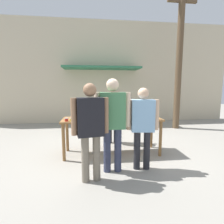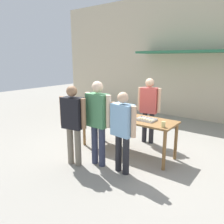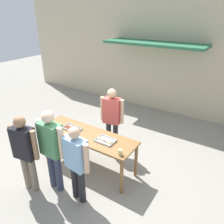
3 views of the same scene
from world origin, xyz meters
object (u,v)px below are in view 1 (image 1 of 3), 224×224
Objects in this scene: condiment_jar_ketchup at (71,120)px; beer_cup at (157,117)px; food_tray_sausages at (95,118)px; food_tray_buns at (134,117)px; person_server_behind_table at (113,108)px; utility_pole at (179,57)px; person_customer_waiting_in_line at (113,118)px; condiment_jar_mustard at (66,120)px; person_customer_holding_hotdog at (90,125)px; person_customer_with_cup at (143,122)px.

beer_cup is at bearing 0.34° from condiment_jar_ketchup.
food_tray_buns is (0.93, -0.00, 0.01)m from food_tray_sausages.
beer_cup reaches higher than condiment_jar_ketchup.
food_tray_buns is 0.95m from person_server_behind_table.
food_tray_sausages is at bearing -143.87° from utility_pole.
person_customer_waiting_in_line reaches higher than food_tray_buns.
utility_pole reaches higher than person_customer_waiting_in_line.
food_tray_sausages is 0.93m from food_tray_buns.
person_customer_waiting_in_line is at bearing -132.03° from utility_pole.
condiment_jar_mustard is 0.04× the size of person_customer_holding_hotdog.
person_customer_with_cup is (0.99, 0.33, -0.05)m from person_customer_holding_hotdog.
person_customer_waiting_in_line is at bearing -35.28° from condiment_jar_mustard.
person_server_behind_table is 1.76m from person_customer_waiting_in_line.
person_customer_holding_hotdog is 1.04m from person_customer_with_cup.
utility_pole is (3.75, 2.61, 1.82)m from condiment_jar_ketchup.
condiment_jar_mustard is 2.04m from beer_cup.
beer_cup is at bearing -9.29° from food_tray_sausages.
utility_pole is at bearing -143.09° from person_customer_holding_hotdog.
utility_pole is at bearing -130.37° from person_customer_waiting_in_line.
person_customer_waiting_in_line is at bearing -108.74° from person_server_behind_table.
person_customer_holding_hotdog is 5.17m from utility_pole.
utility_pole is at bearing 55.10° from beer_cup.
beer_cup is at bearing -25.25° from food_tray_buns.
beer_cup is 3.64m from utility_pole.
food_tray_buns is 1.58m from person_customer_holding_hotdog.
person_customer_holding_hotdog is (0.51, -0.95, 0.08)m from condiment_jar_mustard.
person_server_behind_table is at bearing -95.82° from person_customer_waiting_in_line.
condiment_jar_ketchup is 4.91m from utility_pole.
food_tray_sausages is 0.29× the size of person_customer_with_cup.
person_customer_with_cup is at bearing -126.09° from utility_pole.
condiment_jar_ketchup is 1.52m from person_server_behind_table.
food_tray_buns is 0.08× the size of utility_pole.
person_customer_waiting_in_line reaches higher than condiment_jar_ketchup.
person_customer_waiting_in_line reaches higher than food_tray_sausages.
food_tray_buns is at bearing -123.65° from person_customer_waiting_in_line.
person_customer_holding_hotdog reaches higher than condiment_jar_ketchup.
person_customer_holding_hotdog reaches higher than food_tray_sausages.
utility_pole is at bearing 34.05° from condiment_jar_mustard.
person_server_behind_table reaches higher than food_tray_sausages.
person_customer_waiting_in_line is (0.31, -0.89, 0.16)m from food_tray_sausages.
person_customer_waiting_in_line reaches higher than beer_cup.
person_customer_with_cup is 4.37m from utility_pole.
condiment_jar_ketchup reaches higher than food_tray_buns.
condiment_jar_mustard is 1.13m from person_customer_waiting_in_line.
condiment_jar_ketchup is 1.53m from person_customer_with_cup.
food_tray_sausages is at bearing -69.22° from person_customer_waiting_in_line.
person_customer_holding_hotdog is 0.51m from person_customer_waiting_in_line.
food_tray_buns is at bearing -76.23° from person_server_behind_table.
person_customer_waiting_in_line is (-0.58, -0.03, 0.10)m from person_customer_with_cup.
person_customer_holding_hotdog is 0.31× the size of utility_pole.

